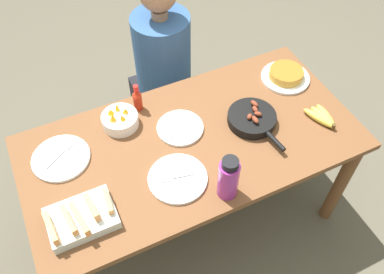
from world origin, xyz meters
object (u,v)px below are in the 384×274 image
banana_bunch (323,117)px  hot_sauce_bottle (137,99)px  melon_tray (81,218)px  empty_plate_far_right (180,128)px  empty_plate_far_left (61,158)px  fruit_bowl_mango (120,120)px  water_bottle (228,178)px  frittata_plate_center (286,75)px  empty_plate_near_front (178,179)px  skillet (252,119)px  person_figure (164,81)px

banana_bunch → hot_sauce_bottle: 0.93m
melon_tray → hot_sauce_bottle: hot_sauce_bottle is taller
empty_plate_far_right → empty_plate_far_left: bearing=173.1°
fruit_bowl_mango → water_bottle: size_ratio=0.77×
frittata_plate_center → water_bottle: water_bottle is taller
empty_plate_near_front → banana_bunch: bearing=1.0°
skillet → water_bottle: water_bottle is taller
empty_plate_far_left → water_bottle: (0.61, -0.49, 0.10)m
person_figure → frittata_plate_center: bearing=-44.3°
skillet → water_bottle: size_ratio=1.58×
person_figure → hot_sauce_bottle: bearing=-127.6°
melon_tray → water_bottle: water_bottle is taller
banana_bunch → water_bottle: bearing=-165.4°
empty_plate_far_right → fruit_bowl_mango: (-0.26, 0.15, 0.03)m
frittata_plate_center → fruit_bowl_mango: (-0.93, 0.07, 0.01)m
empty_plate_far_right → person_figure: size_ratio=0.19×
banana_bunch → skillet: bearing=157.2°
empty_plate_near_front → melon_tray: bearing=-177.3°
banana_bunch → empty_plate_far_left: size_ratio=0.68×
water_bottle → hot_sauce_bottle: (-0.17, 0.64, -0.04)m
frittata_plate_center → fruit_bowl_mango: fruit_bowl_mango is taller
melon_tray → empty_plate_far_left: size_ratio=1.03×
melon_tray → frittata_plate_center: size_ratio=1.05×
melon_tray → frittata_plate_center: melon_tray is taller
melon_tray → skillet: size_ratio=0.76×
skillet → fruit_bowl_mango: (-0.60, 0.27, 0.01)m
fruit_bowl_mango → banana_bunch: bearing=-23.6°
empty_plate_far_left → person_figure: size_ratio=0.22×
empty_plate_near_front → empty_plate_far_right: bearing=63.6°
water_bottle → empty_plate_far_right: bearing=95.0°
empty_plate_far_left → empty_plate_far_right: same height
banana_bunch → fruit_bowl_mango: bearing=156.4°
fruit_bowl_mango → skillet: bearing=-24.1°
empty_plate_far_left → water_bottle: 0.79m
skillet → empty_plate_far_right: skillet is taller
banana_bunch → person_figure: 1.02m
banana_bunch → skillet: 0.35m
empty_plate_far_left → skillet: bearing=-11.3°
fruit_bowl_mango → hot_sauce_bottle: hot_sauce_bottle is taller
fruit_bowl_mango → person_figure: bearing=47.2°
banana_bunch → person_figure: size_ratio=0.15×
banana_bunch → hot_sauce_bottle: size_ratio=1.16×
frittata_plate_center → water_bottle: (-0.64, -0.50, 0.08)m
empty_plate_far_left → hot_sauce_bottle: size_ratio=1.71×
skillet → empty_plate_near_front: (-0.47, -0.15, -0.02)m
melon_tray → empty_plate_far_left: 0.36m
banana_bunch → empty_plate_near_front: bearing=-179.0°
empty_plate_far_right → hot_sauce_bottle: hot_sauce_bottle is taller
banana_bunch → water_bottle: size_ratio=0.79×
hot_sauce_bottle → fruit_bowl_mango: bearing=-151.0°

